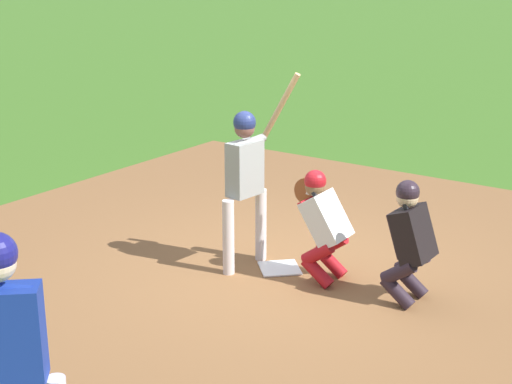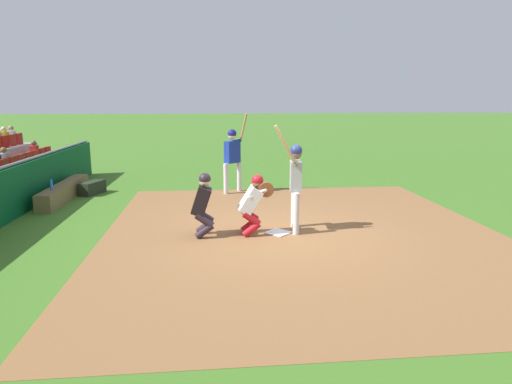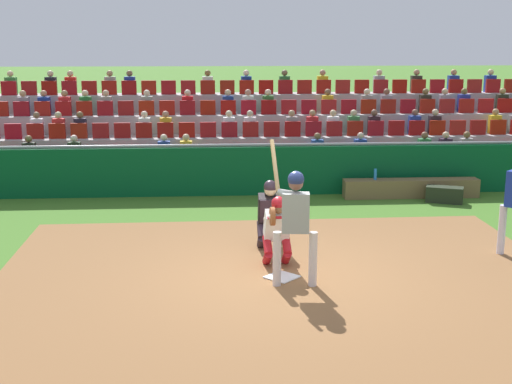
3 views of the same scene
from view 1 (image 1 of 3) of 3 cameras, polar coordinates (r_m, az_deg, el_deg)
ground_plane at (r=8.70m, az=1.78°, el=-5.81°), size 160.00×160.00×0.00m
infield_dirt_patch at (r=8.96m, az=-0.88°, el=-5.06°), size 9.27×8.21×0.01m
home_plate_marker at (r=8.69m, az=1.78°, el=-5.71°), size 0.62×0.62×0.02m
batter_at_plate at (r=8.41m, az=-0.75°, el=1.52°), size 0.70×0.63×2.22m
catcher_crouching at (r=8.21m, az=4.97°, el=-2.03°), size 0.48×0.72×1.25m
home_plate_umpire at (r=7.81m, az=11.40°, el=-3.29°), size 0.46×0.46×1.31m
on_deck_batter at (r=4.95m, az=-18.40°, el=-10.43°), size 0.55×0.76×2.31m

